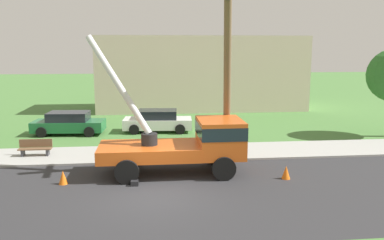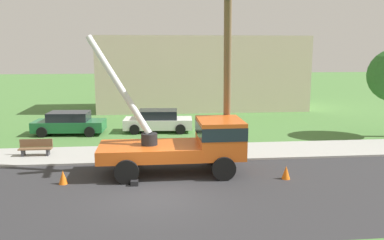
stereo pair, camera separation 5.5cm
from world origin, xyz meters
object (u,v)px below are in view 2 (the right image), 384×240
at_px(park_bench, 36,148).
at_px(parked_sedan_green, 69,123).
at_px(utility_truck, 190,141).
at_px(leaning_utility_pole, 227,70).
at_px(traffic_cone_behind, 63,177).
at_px(parked_sedan_white, 158,121).
at_px(traffic_cone_ahead, 286,172).

bearing_deg(park_bench, parked_sedan_green, 83.52).
bearing_deg(utility_truck, leaning_utility_pole, 20.16).
distance_m(utility_truck, parked_sedan_green, 11.10).
relative_size(utility_truck, parked_sedan_green, 1.50).
distance_m(traffic_cone_behind, parked_sedan_green, 9.86).
bearing_deg(traffic_cone_behind, parked_sedan_green, 99.29).
xyz_separation_m(utility_truck, parked_sedan_green, (-6.85, 8.71, -0.70)).
relative_size(leaning_utility_pole, traffic_cone_behind, 15.46).
height_order(utility_truck, traffic_cone_behind, utility_truck).
bearing_deg(traffic_cone_behind, parked_sedan_white, 67.91).
height_order(utility_truck, leaning_utility_pole, leaning_utility_pole).
bearing_deg(traffic_cone_ahead, parked_sedan_white, 116.53).
height_order(leaning_utility_pole, traffic_cone_behind, leaning_utility_pole).
xyz_separation_m(leaning_utility_pole, parked_sedan_green, (-8.55, 8.09, -3.72)).
height_order(leaning_utility_pole, traffic_cone_ahead, leaning_utility_pole).
distance_m(leaning_utility_pole, traffic_cone_behind, 8.27).
xyz_separation_m(leaning_utility_pole, traffic_cone_behind, (-6.96, -1.63, -4.15)).
height_order(traffic_cone_behind, parked_sedan_green, parked_sedan_green).
distance_m(traffic_cone_ahead, parked_sedan_green, 14.70).
xyz_separation_m(utility_truck, parked_sedan_white, (-1.23, 8.92, -0.70)).
bearing_deg(utility_truck, parked_sedan_white, 97.85).
relative_size(leaning_utility_pole, parked_sedan_green, 1.92).
xyz_separation_m(utility_truck, traffic_cone_ahead, (3.88, -1.32, -1.13)).
relative_size(traffic_cone_ahead, parked_sedan_green, 0.12).
bearing_deg(utility_truck, parked_sedan_green, 128.20).
bearing_deg(traffic_cone_behind, park_bench, 117.15).
height_order(leaning_utility_pole, parked_sedan_white, leaning_utility_pole).
height_order(traffic_cone_ahead, parked_sedan_green, parked_sedan_green).
xyz_separation_m(traffic_cone_behind, parked_sedan_white, (4.03, 9.93, 0.43)).
xyz_separation_m(traffic_cone_ahead, traffic_cone_behind, (-9.15, 0.31, 0.00)).
height_order(utility_truck, park_bench, utility_truck).
relative_size(traffic_cone_behind, park_bench, 0.35).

